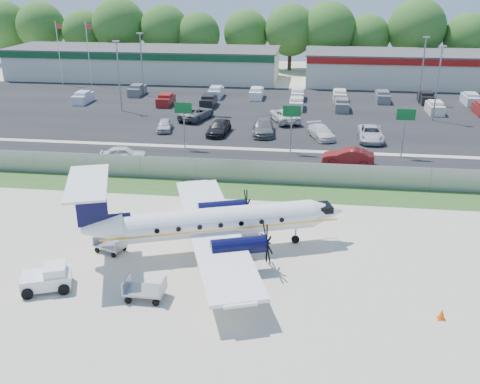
# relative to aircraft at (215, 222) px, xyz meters

# --- Properties ---
(ground) EXTENTS (170.00, 170.00, 0.00)m
(ground) POSITION_rel_aircraft_xyz_m (1.03, -1.23, -2.11)
(ground) COLOR beige
(ground) RESTS_ON ground
(grass_verge) EXTENTS (170.00, 4.00, 0.02)m
(grass_verge) POSITION_rel_aircraft_xyz_m (1.03, 10.77, -2.10)
(grass_verge) COLOR #2D561E
(grass_verge) RESTS_ON ground
(access_road) EXTENTS (170.00, 8.00, 0.02)m
(access_road) POSITION_rel_aircraft_xyz_m (1.03, 17.77, -2.09)
(access_road) COLOR black
(access_road) RESTS_ON ground
(parking_lot) EXTENTS (170.00, 32.00, 0.02)m
(parking_lot) POSITION_rel_aircraft_xyz_m (1.03, 38.77, -2.09)
(parking_lot) COLOR black
(parking_lot) RESTS_ON ground
(perimeter_fence) EXTENTS (120.00, 0.06, 1.99)m
(perimeter_fence) POSITION_rel_aircraft_xyz_m (1.03, 12.77, -1.10)
(perimeter_fence) COLOR gray
(perimeter_fence) RESTS_ON ground
(building_west) EXTENTS (46.40, 12.40, 5.24)m
(building_west) POSITION_rel_aircraft_xyz_m (-22.97, 60.75, 0.52)
(building_west) COLOR beige
(building_west) RESTS_ON ground
(building_east) EXTENTS (44.40, 12.40, 5.24)m
(building_east) POSITION_rel_aircraft_xyz_m (27.03, 60.75, 0.52)
(building_east) COLOR beige
(building_east) RESTS_ON ground
(sign_left) EXTENTS (1.80, 0.26, 5.00)m
(sign_left) POSITION_rel_aircraft_xyz_m (-6.97, 21.68, 1.51)
(sign_left) COLOR gray
(sign_left) RESTS_ON ground
(sign_mid) EXTENTS (1.80, 0.26, 5.00)m
(sign_mid) POSITION_rel_aircraft_xyz_m (4.03, 21.68, 1.51)
(sign_mid) COLOR gray
(sign_mid) RESTS_ON ground
(sign_right) EXTENTS (1.80, 0.26, 5.00)m
(sign_right) POSITION_rel_aircraft_xyz_m (15.03, 21.68, 1.51)
(sign_right) COLOR gray
(sign_right) RESTS_ON ground
(flagpole_west) EXTENTS (1.06, 0.12, 10.00)m
(flagpole_west) POSITION_rel_aircraft_xyz_m (-34.89, 53.77, 3.54)
(flagpole_west) COLOR white
(flagpole_west) RESTS_ON ground
(flagpole_east) EXTENTS (1.06, 0.12, 10.00)m
(flagpole_east) POSITION_rel_aircraft_xyz_m (-29.89, 53.77, 3.54)
(flagpole_east) COLOR white
(flagpole_east) RESTS_ON ground
(light_pole_nw) EXTENTS (0.90, 0.35, 9.09)m
(light_pole_nw) POSITION_rel_aircraft_xyz_m (-18.97, 36.77, 3.13)
(light_pole_nw) COLOR gray
(light_pole_nw) RESTS_ON ground
(light_pole_ne) EXTENTS (0.90, 0.35, 9.09)m
(light_pole_ne) POSITION_rel_aircraft_xyz_m (21.03, 36.77, 3.13)
(light_pole_ne) COLOR gray
(light_pole_ne) RESTS_ON ground
(light_pole_sw) EXTENTS (0.90, 0.35, 9.09)m
(light_pole_sw) POSITION_rel_aircraft_xyz_m (-18.97, 46.77, 3.13)
(light_pole_sw) COLOR gray
(light_pole_sw) RESTS_ON ground
(light_pole_se) EXTENTS (0.90, 0.35, 9.09)m
(light_pole_se) POSITION_rel_aircraft_xyz_m (21.03, 46.77, 3.13)
(light_pole_se) COLOR gray
(light_pole_se) RESTS_ON ground
(tree_line) EXTENTS (112.00, 6.00, 14.00)m
(tree_line) POSITION_rel_aircraft_xyz_m (1.03, 72.77, -2.11)
(tree_line) COLOR #2D5F1C
(tree_line) RESTS_ON ground
(aircraft) EXTENTS (17.77, 17.31, 5.45)m
(aircraft) POSITION_rel_aircraft_xyz_m (0.00, 0.00, 0.00)
(aircraft) COLOR white
(aircraft) RESTS_ON ground
(pushback_tug) EXTENTS (3.11, 2.73, 1.46)m
(pushback_tug) POSITION_rel_aircraft_xyz_m (-8.70, -5.69, -1.41)
(pushback_tug) COLOR white
(pushback_tug) RESTS_ON ground
(baggage_cart_near) EXTENTS (2.24, 1.80, 1.03)m
(baggage_cart_near) POSITION_rel_aircraft_xyz_m (-6.77, -0.97, -1.63)
(baggage_cart_near) COLOR gray
(baggage_cart_near) RESTS_ON ground
(baggage_cart_far) EXTENTS (2.26, 1.40, 1.18)m
(baggage_cart_far) POSITION_rel_aircraft_xyz_m (-2.92, -5.98, -1.56)
(baggage_cart_far) COLOR gray
(baggage_cart_far) RESTS_ON ground
(cone_nose) EXTENTS (0.42, 0.42, 0.59)m
(cone_nose) POSITION_rel_aircraft_xyz_m (13.09, -5.86, -1.83)
(cone_nose) COLOR #FF5308
(cone_nose) RESTS_ON ground
(cone_starboard_wing) EXTENTS (0.43, 0.43, 0.61)m
(cone_starboard_wing) POSITION_rel_aircraft_xyz_m (1.51, 4.05, -1.82)
(cone_starboard_wing) COLOR #FF5308
(cone_starboard_wing) RESTS_ON ground
(road_car_west) EXTENTS (4.71, 2.72, 1.51)m
(road_car_west) POSITION_rel_aircraft_xyz_m (-11.88, 16.74, -2.11)
(road_car_west) COLOR silver
(road_car_west) RESTS_ON ground
(road_car_mid) EXTENTS (4.95, 1.97, 1.60)m
(road_car_mid) POSITION_rel_aircraft_xyz_m (9.59, 18.47, -2.11)
(road_car_mid) COLOR maroon
(road_car_mid) RESTS_ON ground
(parked_car_a) EXTENTS (2.18, 4.14, 1.34)m
(parked_car_a) POSITION_rel_aircraft_xyz_m (-10.80, 28.05, -2.11)
(parked_car_a) COLOR silver
(parked_car_a) RESTS_ON ground
(parked_car_b) EXTENTS (2.51, 5.27, 1.48)m
(parked_car_b) POSITION_rel_aircraft_xyz_m (-4.31, 27.40, -2.11)
(parked_car_b) COLOR black
(parked_car_b) RESTS_ON ground
(parked_car_c) EXTENTS (2.82, 5.94, 1.67)m
(parked_car_c) POSITION_rel_aircraft_xyz_m (0.66, 28.11, -2.11)
(parked_car_c) COLOR #595B5E
(parked_car_c) RESTS_ON ground
(parked_car_d) EXTENTS (3.51, 5.24, 1.41)m
(parked_car_d) POSITION_rel_aircraft_xyz_m (7.16, 27.23, -2.11)
(parked_car_d) COLOR silver
(parked_car_d) RESTS_ON ground
(parked_car_e) EXTENTS (2.69, 5.68, 1.57)m
(parked_car_e) POSITION_rel_aircraft_xyz_m (12.53, 27.05, -2.11)
(parked_car_e) COLOR silver
(parked_car_e) RESTS_ON ground
(parked_car_f) EXTENTS (4.16, 6.36, 1.62)m
(parked_car_f) POSITION_rel_aircraft_xyz_m (-8.19, 33.66, -2.11)
(parked_car_f) COLOR #595B5E
(parked_car_f) RESTS_ON ground
(parked_car_g) EXTENTS (4.51, 6.55, 1.66)m
(parked_car_g) POSITION_rel_aircraft_xyz_m (2.80, 33.85, -2.11)
(parked_car_g) COLOR silver
(parked_car_g) RESTS_ON ground
(far_parking_rows) EXTENTS (56.00, 10.00, 1.60)m
(far_parking_rows) POSITION_rel_aircraft_xyz_m (1.03, 43.77, -2.11)
(far_parking_rows) COLOR gray
(far_parking_rows) RESTS_ON ground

